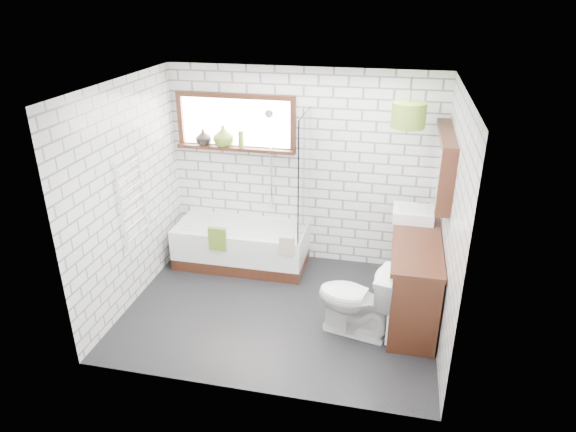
% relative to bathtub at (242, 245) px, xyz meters
% --- Properties ---
extents(floor, '(3.40, 2.60, 0.01)m').
position_rel_bathtub_xyz_m(floor, '(0.73, -0.93, -0.28)').
color(floor, black).
rests_on(floor, ground).
extents(ceiling, '(3.40, 2.60, 0.01)m').
position_rel_bathtub_xyz_m(ceiling, '(0.73, -0.93, 2.23)').
color(ceiling, white).
rests_on(ceiling, ground).
extents(wall_back, '(3.40, 0.01, 2.50)m').
position_rel_bathtub_xyz_m(wall_back, '(0.73, 0.37, 0.98)').
color(wall_back, white).
rests_on(wall_back, ground).
extents(wall_front, '(3.40, 0.01, 2.50)m').
position_rel_bathtub_xyz_m(wall_front, '(0.73, -2.24, 0.98)').
color(wall_front, white).
rests_on(wall_front, ground).
extents(wall_left, '(0.01, 2.60, 2.50)m').
position_rel_bathtub_xyz_m(wall_left, '(-0.98, -0.93, 0.98)').
color(wall_left, white).
rests_on(wall_left, ground).
extents(wall_right, '(0.01, 2.60, 2.50)m').
position_rel_bathtub_xyz_m(wall_right, '(2.43, -0.93, 0.98)').
color(wall_right, white).
rests_on(wall_right, ground).
extents(window, '(1.52, 0.16, 0.68)m').
position_rel_bathtub_xyz_m(window, '(-0.12, 0.33, 1.53)').
color(window, black).
rests_on(window, wall_back).
extents(towel_radiator, '(0.06, 0.52, 1.00)m').
position_rel_bathtub_xyz_m(towel_radiator, '(-0.93, -0.93, 0.93)').
color(towel_radiator, white).
rests_on(towel_radiator, wall_left).
extents(mirror_cabinet, '(0.16, 1.20, 0.70)m').
position_rel_bathtub_xyz_m(mirror_cabinet, '(2.35, -0.33, 1.38)').
color(mirror_cabinet, black).
rests_on(mirror_cabinet, wall_right).
extents(shower_riser, '(0.02, 0.02, 1.30)m').
position_rel_bathtub_xyz_m(shower_riser, '(0.33, 0.33, 1.08)').
color(shower_riser, silver).
rests_on(shower_riser, wall_back).
extents(bathtub, '(1.67, 0.74, 0.54)m').
position_rel_bathtub_xyz_m(bathtub, '(0.00, 0.00, 0.00)').
color(bathtub, white).
rests_on(bathtub, floor).
extents(shower_screen, '(0.02, 0.72, 1.50)m').
position_rel_bathtub_xyz_m(shower_screen, '(0.82, 0.00, 1.02)').
color(shower_screen, white).
rests_on(shower_screen, bathtub).
extents(towel_green, '(0.22, 0.06, 0.30)m').
position_rel_bathtub_xyz_m(towel_green, '(-0.18, -0.37, 0.25)').
color(towel_green, olive).
rests_on(towel_green, bathtub).
extents(towel_beige, '(0.18, 0.05, 0.23)m').
position_rel_bathtub_xyz_m(towel_beige, '(0.69, -0.37, 0.25)').
color(towel_beige, tan).
rests_on(towel_beige, bathtub).
extents(vanity, '(0.51, 1.59, 0.91)m').
position_rel_bathtub_xyz_m(vanity, '(2.17, -0.64, 0.19)').
color(vanity, black).
rests_on(vanity, floor).
extents(basin, '(0.45, 0.39, 0.13)m').
position_rel_bathtub_xyz_m(basin, '(2.11, -0.14, 0.71)').
color(basin, white).
rests_on(basin, vanity).
extents(tap, '(0.03, 0.03, 0.17)m').
position_rel_bathtub_xyz_m(tap, '(2.27, -0.14, 0.77)').
color(tap, silver).
rests_on(tap, vanity).
extents(toilet, '(0.62, 0.88, 0.82)m').
position_rel_bathtub_xyz_m(toilet, '(1.59, -1.16, 0.14)').
color(toilet, white).
rests_on(toilet, floor).
extents(vase_olive, '(0.29, 0.29, 0.27)m').
position_rel_bathtub_xyz_m(vase_olive, '(-0.28, 0.30, 1.34)').
color(vase_olive, olive).
rests_on(vase_olive, window).
extents(vase_dark, '(0.20, 0.20, 0.20)m').
position_rel_bathtub_xyz_m(vase_dark, '(-0.55, 0.30, 1.31)').
color(vase_dark, black).
rests_on(vase_dark, window).
extents(bottle, '(0.08, 0.08, 0.20)m').
position_rel_bathtub_xyz_m(bottle, '(-0.05, 0.30, 1.31)').
color(bottle, olive).
rests_on(bottle, window).
extents(pendant, '(0.36, 0.36, 0.27)m').
position_rel_bathtub_xyz_m(pendant, '(1.96, -0.10, 1.83)').
color(pendant, olive).
rests_on(pendant, ceiling).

